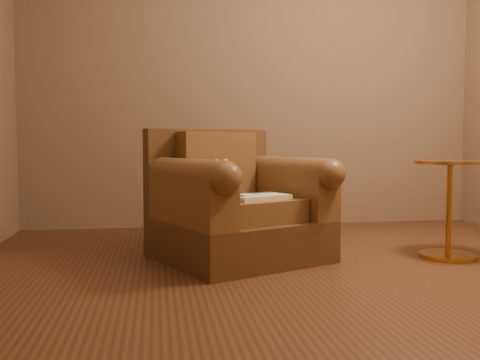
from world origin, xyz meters
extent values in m
plane|color=#58331E|center=(0.00, 0.00, 0.00)|extent=(4.00, 4.00, 0.00)
cube|color=#7F644E|center=(0.00, 2.00, 1.35)|extent=(4.00, 0.02, 2.70)
cube|color=#55381C|center=(-0.35, 0.63, 0.13)|extent=(1.19, 1.17, 0.26)
cube|color=#55381C|center=(-0.51, 0.99, 0.54)|extent=(0.87, 0.46, 0.57)
cube|color=brown|center=(-0.33, 0.59, 0.33)|extent=(0.75, 0.80, 0.14)
cube|color=brown|center=(-0.46, 0.88, 0.60)|extent=(0.54, 0.35, 0.41)
cube|color=brown|center=(-0.67, 0.44, 0.40)|extent=(0.49, 0.79, 0.29)
cube|color=brown|center=(0.00, 0.74, 0.40)|extent=(0.49, 0.79, 0.29)
cylinder|color=brown|center=(-0.67, 0.44, 0.55)|extent=(0.49, 0.79, 0.18)
cylinder|color=brown|center=(0.00, 0.74, 0.55)|extent=(0.49, 0.79, 0.18)
ellipsoid|color=#C9AF8D|center=(-0.44, 0.73, 0.46)|extent=(0.14, 0.13, 0.15)
sphere|color=#C9AF8D|center=(-0.45, 0.74, 0.57)|extent=(0.10, 0.10, 0.10)
ellipsoid|color=#C9AF8D|center=(-0.48, 0.72, 0.61)|extent=(0.04, 0.02, 0.04)
ellipsoid|color=#C9AF8D|center=(-0.42, 0.76, 0.61)|extent=(0.04, 0.02, 0.04)
ellipsoid|color=beige|center=(-0.42, 0.70, 0.56)|extent=(0.05, 0.03, 0.04)
sphere|color=black|center=(-0.41, 0.68, 0.56)|extent=(0.01, 0.01, 0.01)
ellipsoid|color=#C9AF8D|center=(-0.47, 0.65, 0.46)|extent=(0.05, 0.09, 0.05)
ellipsoid|color=#C9AF8D|center=(-0.36, 0.72, 0.46)|extent=(0.05, 0.09, 0.05)
ellipsoid|color=#C9AF8D|center=(-0.43, 0.64, 0.42)|extent=(0.06, 0.09, 0.05)
ellipsoid|color=#C9AF8D|center=(-0.37, 0.68, 0.42)|extent=(0.06, 0.09, 0.05)
cube|color=beige|center=(-0.26, 0.47, 0.41)|extent=(0.42, 0.36, 0.03)
cube|color=white|center=(-0.34, 0.43, 0.42)|extent=(0.26, 0.27, 0.00)
cube|color=white|center=(-0.18, 0.51, 0.42)|extent=(0.26, 0.27, 0.00)
cube|color=beige|center=(-0.26, 0.47, 0.42)|extent=(0.11, 0.20, 0.00)
cube|color=#0F1638|center=(-0.38, 0.41, 0.42)|extent=(0.09, 0.10, 0.00)
cube|color=slate|center=(-0.22, 0.58, 0.42)|extent=(0.17, 0.12, 0.00)
cylinder|color=#C78836|center=(0.97, 0.46, 0.01)|extent=(0.36, 0.36, 0.03)
cylinder|color=#C78836|center=(0.97, 0.46, 0.31)|extent=(0.04, 0.04, 0.58)
cylinder|color=#C78836|center=(0.97, 0.46, 0.61)|extent=(0.44, 0.44, 0.02)
cylinder|color=#C78836|center=(0.97, 0.46, 0.60)|extent=(0.04, 0.04, 0.02)
camera|label=1|loc=(-0.86, -2.66, 0.73)|focal=40.00mm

